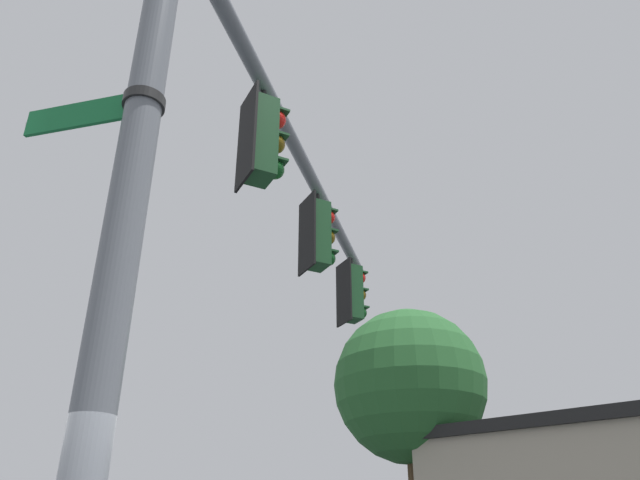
% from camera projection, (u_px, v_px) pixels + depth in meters
% --- Properties ---
extents(signal_pole, '(0.26, 0.26, 7.25)m').
position_uv_depth(signal_pole, '(122.00, 235.00, 3.84)').
color(signal_pole, slate).
rests_on(signal_pole, ground).
extents(mast_arm, '(6.14, 5.54, 0.19)m').
position_uv_depth(mast_arm, '(304.00, 163.00, 8.74)').
color(mast_arm, slate).
extents(traffic_light_nearest_pole, '(0.54, 0.49, 1.31)m').
position_uv_depth(traffic_light_nearest_pole, '(262.00, 140.00, 6.90)').
color(traffic_light_nearest_pole, black).
extents(traffic_light_mid_inner, '(0.54, 0.49, 1.31)m').
position_uv_depth(traffic_light_mid_inner, '(318.00, 235.00, 9.06)').
color(traffic_light_mid_inner, black).
extents(traffic_light_mid_outer, '(0.54, 0.49, 1.31)m').
position_uv_depth(traffic_light_mid_outer, '(353.00, 293.00, 11.23)').
color(traffic_light_mid_outer, black).
extents(street_name_sign, '(0.82, 0.89, 0.22)m').
position_uv_depth(street_name_sign, '(113.00, 109.00, 4.38)').
color(street_name_sign, '#147238').
extents(tree_by_storefront, '(4.32, 4.32, 7.95)m').
position_uv_depth(tree_by_storefront, '(410.00, 386.00, 17.06)').
color(tree_by_storefront, '#4C3823').
rests_on(tree_by_storefront, ground).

